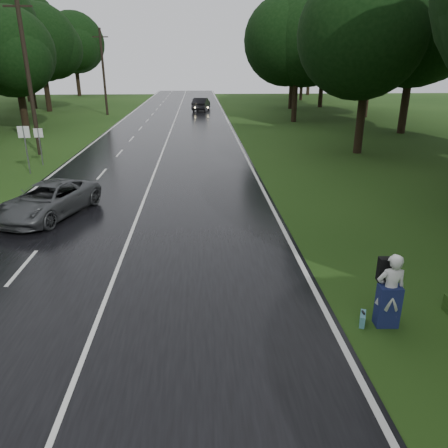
# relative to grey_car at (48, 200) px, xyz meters

# --- Properties ---
(ground) EXTENTS (160.00, 160.00, 0.00)m
(ground) POSITION_rel_grey_car_xyz_m (3.65, -6.88, -0.73)
(ground) COLOR #234314
(ground) RESTS_ON ground
(road) EXTENTS (12.00, 140.00, 0.04)m
(road) POSITION_rel_grey_car_xyz_m (3.65, 13.12, -0.71)
(road) COLOR black
(road) RESTS_ON ground
(lane_center) EXTENTS (0.12, 140.00, 0.01)m
(lane_center) POSITION_rel_grey_car_xyz_m (3.65, 13.12, -0.69)
(lane_center) COLOR silver
(lane_center) RESTS_ON road
(grey_car) EXTENTS (3.79, 5.45, 1.38)m
(grey_car) POSITION_rel_grey_car_xyz_m (0.00, 0.00, 0.00)
(grey_car) COLOR #444648
(grey_car) RESTS_ON road
(far_car) EXTENTS (2.54, 5.18, 1.63)m
(far_car) POSITION_rel_grey_car_xyz_m (6.68, 41.30, 0.13)
(far_car) COLOR black
(far_car) RESTS_ON road
(hitchhiker) EXTENTS (0.72, 0.65, 1.92)m
(hitchhiker) POSITION_rel_grey_car_xyz_m (10.78, -8.54, 0.16)
(hitchhiker) COLOR silver
(hitchhiker) RESTS_ON ground
(suitcase) EXTENTS (0.28, 0.44, 0.30)m
(suitcase) POSITION_rel_grey_car_xyz_m (10.22, -8.50, -0.58)
(suitcase) COLOR teal
(suitcase) RESTS_ON ground
(utility_pole_mid) EXTENTS (1.80, 0.28, 10.37)m
(utility_pole_mid) POSITION_rel_grey_car_xyz_m (-4.85, 13.16, -0.73)
(utility_pole_mid) COLOR black
(utility_pole_mid) RESTS_ON ground
(utility_pole_far) EXTENTS (1.80, 0.28, 9.75)m
(utility_pole_far) POSITION_rel_grey_car_xyz_m (-4.85, 37.24, -0.73)
(utility_pole_far) COLOR black
(utility_pole_far) RESTS_ON ground
(road_sign_a) EXTENTS (0.65, 0.10, 2.72)m
(road_sign_a) POSITION_rel_grey_car_xyz_m (-3.55, 7.59, -0.73)
(road_sign_a) COLOR white
(road_sign_a) RESTS_ON ground
(road_sign_b) EXTENTS (0.55, 0.10, 2.28)m
(road_sign_b) POSITION_rel_grey_car_xyz_m (-3.55, 9.80, -0.73)
(road_sign_b) COLOR white
(road_sign_b) RESTS_ON ground
(tree_left_e) EXTENTS (7.57, 7.57, 11.83)m
(tree_left_e) POSITION_rel_grey_car_xyz_m (-10.23, 25.40, -0.73)
(tree_left_e) COLOR black
(tree_left_e) RESTS_ON ground
(tree_left_f) EXTENTS (9.21, 9.21, 14.40)m
(tree_left_f) POSITION_rel_grey_car_xyz_m (-13.20, 41.72, -0.73)
(tree_left_f) COLOR black
(tree_left_f) RESTS_ON ground
(tree_right_d) EXTENTS (8.90, 8.90, 13.90)m
(tree_right_d) POSITION_rel_grey_car_xyz_m (17.53, 12.46, -0.73)
(tree_right_d) COLOR black
(tree_right_d) RESTS_ON ground
(tree_right_e) EXTENTS (9.01, 9.01, 14.08)m
(tree_right_e) POSITION_rel_grey_car_xyz_m (16.56, 29.53, -0.73)
(tree_right_e) COLOR black
(tree_right_e) RESTS_ON ground
(tree_right_f) EXTENTS (8.98, 8.98, 14.04)m
(tree_right_f) POSITION_rel_grey_car_xyz_m (18.98, 43.21, -0.73)
(tree_right_f) COLOR black
(tree_right_f) RESTS_ON ground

